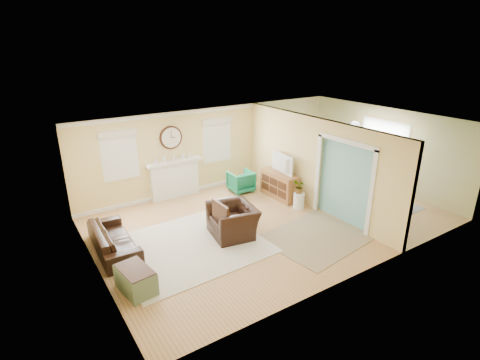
{
  "coord_description": "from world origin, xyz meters",
  "views": [
    {
      "loc": [
        -5.67,
        -7.17,
        4.52
      ],
      "look_at": [
        -0.8,
        0.3,
        1.2
      ],
      "focal_mm": 28.0,
      "sensor_mm": 36.0,
      "label": 1
    }
  ],
  "objects_px": {
    "eames_chair": "(233,221)",
    "dining_table": "(355,191)",
    "green_chair": "(241,181)",
    "sofa": "(114,239)",
    "credenza": "(279,185)"
  },
  "relations": [
    {
      "from": "sofa",
      "to": "dining_table",
      "type": "bearing_deg",
      "value": -96.74
    },
    {
      "from": "eames_chair",
      "to": "dining_table",
      "type": "bearing_deg",
      "value": 97.05
    },
    {
      "from": "dining_table",
      "to": "green_chair",
      "type": "bearing_deg",
      "value": 34.0
    },
    {
      "from": "eames_chair",
      "to": "green_chair",
      "type": "xyz_separation_m",
      "value": [
        1.74,
        2.3,
        -0.05
      ]
    },
    {
      "from": "sofa",
      "to": "credenza",
      "type": "height_order",
      "value": "credenza"
    },
    {
      "from": "sofa",
      "to": "dining_table",
      "type": "distance_m",
      "value": 6.97
    },
    {
      "from": "green_chair",
      "to": "dining_table",
      "type": "bearing_deg",
      "value": 137.48
    },
    {
      "from": "credenza",
      "to": "dining_table",
      "type": "distance_m",
      "value": 2.28
    },
    {
      "from": "eames_chair",
      "to": "dining_table",
      "type": "relative_size",
      "value": 0.69
    },
    {
      "from": "eames_chair",
      "to": "green_chair",
      "type": "distance_m",
      "value": 2.89
    },
    {
      "from": "green_chair",
      "to": "credenza",
      "type": "xyz_separation_m",
      "value": [
        0.7,
        -1.07,
        0.07
      ]
    },
    {
      "from": "green_chair",
      "to": "dining_table",
      "type": "height_order",
      "value": "green_chair"
    },
    {
      "from": "sofa",
      "to": "credenza",
      "type": "relative_size",
      "value": 1.49
    },
    {
      "from": "sofa",
      "to": "dining_table",
      "type": "xyz_separation_m",
      "value": [
        6.89,
        -1.03,
        0.0
      ]
    },
    {
      "from": "credenza",
      "to": "dining_table",
      "type": "height_order",
      "value": "credenza"
    }
  ]
}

